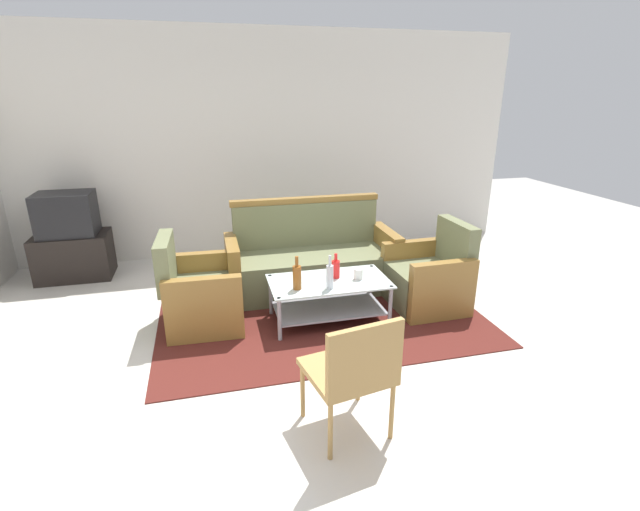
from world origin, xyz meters
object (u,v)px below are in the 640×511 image
object	(u,v)px
armchair_right	(429,279)
bottle_brown	(297,277)
bottle_red	(336,269)
cup	(358,274)
bottle_clear	(330,276)
tv_stand	(74,256)
armchair_left	(201,296)
coffee_table	(329,294)
wicker_chair	(354,368)
couch	(311,262)
television	(66,214)

from	to	relation	value
armchair_right	bottle_brown	distance (m)	1.41
bottle_red	cup	distance (m)	0.22
armchair_right	bottle_clear	distance (m)	1.15
tv_stand	cup	bearing A→B (deg)	-32.36
armchair_left	coffee_table	world-z (taller)	armchair_left
armchair_left	bottle_clear	distance (m)	1.21
coffee_table	wicker_chair	world-z (taller)	wicker_chair
tv_stand	wicker_chair	distance (m)	4.04
armchair_right	cup	xyz separation A→B (m)	(-0.78, -0.11, 0.17)
couch	bottle_clear	xyz separation A→B (m)	(-0.05, -0.95, 0.21)
armchair_left	coffee_table	bearing A→B (deg)	80.84
armchair_right	coffee_table	xyz separation A→B (m)	(-1.06, -0.08, -0.02)
wicker_chair	coffee_table	bearing A→B (deg)	69.90
couch	tv_stand	world-z (taller)	couch
armchair_right	tv_stand	world-z (taller)	armchair_right
couch	cup	world-z (taller)	couch
armchair_left	bottle_red	xyz separation A→B (m)	(1.24, -0.17, 0.21)
wicker_chair	armchair_right	bearing A→B (deg)	40.37
coffee_table	wicker_chair	xyz separation A→B (m)	(-0.26, -1.53, 0.22)
couch	coffee_table	world-z (taller)	couch
bottle_red	television	size ratio (longest dim) A/B	0.39
bottle_clear	wicker_chair	xyz separation A→B (m)	(-0.22, -1.36, -0.03)
television	tv_stand	bearing A→B (deg)	90.00
coffee_table	television	world-z (taller)	television
bottle_red	armchair_left	bearing A→B (deg)	172.03
television	wicker_chair	size ratio (longest dim) A/B	0.72
couch	bottle_brown	xyz separation A→B (m)	(-0.33, -0.88, 0.21)
coffee_table	bottle_red	world-z (taller)	bottle_red
armchair_right	cup	bearing A→B (deg)	96.47
armchair_left	wicker_chair	distance (m)	1.99
couch	tv_stand	xyz separation A→B (m)	(-2.58, 1.00, -0.06)
bottle_brown	television	distance (m)	2.95
cup	tv_stand	bearing A→B (deg)	147.64
coffee_table	bottle_red	distance (m)	0.25
couch	bottle_brown	world-z (taller)	couch
coffee_table	bottle_clear	size ratio (longest dim) A/B	3.55
coffee_table	bottle_brown	distance (m)	0.42
coffee_table	wicker_chair	size ratio (longest dim) A/B	1.31
cup	television	distance (m)	3.38
couch	armchair_left	xyz separation A→B (m)	(-1.17, -0.54, -0.03)
armchair_left	wicker_chair	world-z (taller)	armchair_left
tv_stand	television	bearing A→B (deg)	89.77
bottle_red	tv_stand	xyz separation A→B (m)	(-2.65, 1.72, -0.24)
coffee_table	tv_stand	xyz separation A→B (m)	(-2.57, 1.77, -0.01)
tv_stand	television	distance (m)	0.50
cup	television	world-z (taller)	television
armchair_right	wicker_chair	world-z (taller)	armchair_right
armchair_left	armchair_right	bearing A→B (deg)	88.20
television	bottle_red	bearing A→B (deg)	147.24
bottle_clear	coffee_table	bearing A→B (deg)	77.02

